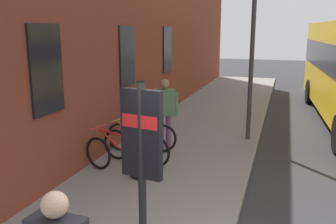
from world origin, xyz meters
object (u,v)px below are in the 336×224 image
at_px(pedestrian_by_facade, 165,107).
at_px(transit_info_sign, 142,146).
at_px(bicycle_under_window, 136,147).
at_px(bicycle_by_door, 142,136).
at_px(bicycle_mid_rack, 117,157).
at_px(street_lamp, 253,28).

bearing_deg(pedestrian_by_facade, transit_info_sign, -165.10).
height_order(bicycle_under_window, bicycle_by_door, same).
xyz_separation_m(bicycle_mid_rack, street_lamp, (3.44, -2.35, 2.61)).
bearing_deg(bicycle_under_window, transit_info_sign, -155.86).
relative_size(bicycle_under_window, transit_info_sign, 0.73).
relative_size(bicycle_mid_rack, transit_info_sign, 0.71).
bearing_deg(bicycle_under_window, bicycle_mid_rack, 171.06).
xyz_separation_m(bicycle_mid_rack, bicycle_under_window, (0.74, -0.12, 0.00)).
relative_size(transit_info_sign, street_lamp, 0.48).
distance_m(pedestrian_by_facade, street_lamp, 3.11).
distance_m(bicycle_under_window, bicycle_by_door, 0.81).
bearing_deg(bicycle_by_door, bicycle_mid_rack, -177.89).
xyz_separation_m(bicycle_by_door, pedestrian_by_facade, (0.39, -0.47, 0.70)).
bearing_deg(street_lamp, bicycle_mid_rack, 145.63).
relative_size(bicycle_under_window, bicycle_by_door, 1.00).
bearing_deg(bicycle_under_window, pedestrian_by_facade, -14.33).
relative_size(bicycle_under_window, pedestrian_by_facade, 0.98).
bearing_deg(bicycle_mid_rack, pedestrian_by_facade, -12.27).
height_order(bicycle_mid_rack, transit_info_sign, transit_info_sign).
distance_m(bicycle_mid_rack, street_lamp, 4.91).
relative_size(bicycle_mid_rack, bicycle_by_door, 0.98).
height_order(bicycle_mid_rack, bicycle_by_door, same).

